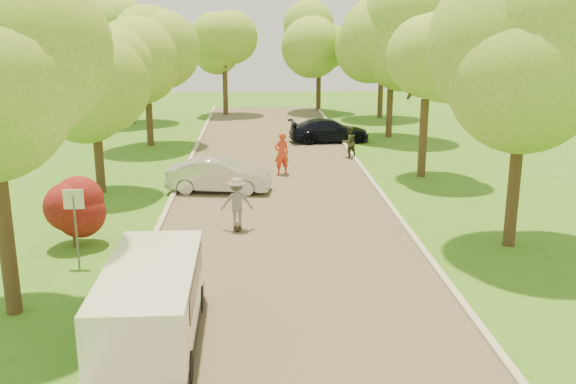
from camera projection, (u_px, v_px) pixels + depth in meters
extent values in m
plane|color=#3A6D1A|center=(295.00, 325.00, 14.30)|extent=(100.00, 100.00, 0.00)
cube|color=#4C4438|center=(281.00, 219.00, 22.03)|extent=(8.00, 60.00, 0.01)
cube|color=#B2AD9E|center=(162.00, 219.00, 21.81)|extent=(0.18, 60.00, 0.12)
cube|color=#B2AD9E|center=(398.00, 216.00, 22.21)|extent=(0.18, 60.00, 0.12)
cylinder|color=#59595E|center=(76.00, 231.00, 17.62)|extent=(0.06, 0.06, 2.00)
cube|color=white|center=(73.00, 199.00, 17.39)|extent=(0.55, 0.04, 0.55)
cylinder|color=#382619|center=(75.00, 236.00, 19.21)|extent=(0.12, 0.12, 0.70)
sphere|color=#590F0F|center=(72.00, 212.00, 19.02)|extent=(1.70, 1.70, 1.70)
cylinder|color=#382619|center=(6.00, 239.00, 14.49)|extent=(0.36, 0.36, 3.60)
sphere|color=#609929|center=(19.00, 65.00, 13.53)|extent=(3.45, 3.45, 3.45)
cylinder|color=#382619|center=(99.00, 153.00, 25.14)|extent=(0.36, 0.36, 3.15)
sphere|color=#609929|center=(93.00, 80.00, 24.41)|extent=(4.20, 4.20, 4.20)
sphere|color=#609929|center=(109.00, 63.00, 24.28)|extent=(3.15, 3.15, 3.15)
cylinder|color=#382619|center=(149.00, 111.00, 34.73)|extent=(0.36, 0.36, 3.83)
sphere|color=#609929|center=(145.00, 47.00, 33.87)|extent=(4.80, 4.80, 4.80)
sphere|color=#609929|center=(158.00, 33.00, 33.72)|extent=(3.60, 3.60, 3.60)
cylinder|color=#382619|center=(514.00, 184.00, 18.97)|extent=(0.36, 0.36, 3.83)
sphere|color=#609929|center=(525.00, 67.00, 18.10)|extent=(5.00, 5.00, 5.00)
sphere|color=#609929|center=(554.00, 40.00, 17.94)|extent=(3.75, 3.75, 3.75)
cylinder|color=#382619|center=(423.00, 138.00, 27.70)|extent=(0.36, 0.36, 3.38)
sphere|color=#609929|center=(427.00, 68.00, 26.93)|extent=(4.40, 4.40, 4.40)
sphere|color=#609929|center=(443.00, 52.00, 26.79)|extent=(3.30, 3.30, 3.30)
cylinder|color=#382619|center=(390.00, 103.00, 37.30)|extent=(0.36, 0.36, 4.05)
sphere|color=#609929|center=(392.00, 39.00, 36.38)|extent=(5.20, 5.20, 5.20)
sphere|color=#609929|center=(407.00, 25.00, 36.22)|extent=(3.90, 3.90, 3.90)
cylinder|color=#382619|center=(132.00, 97.00, 42.36)|extent=(0.36, 0.36, 3.60)
sphere|color=#609929|center=(128.00, 45.00, 41.52)|extent=(5.00, 5.00, 5.00)
sphere|color=#609929|center=(139.00, 33.00, 41.36)|extent=(3.75, 3.75, 3.75)
cylinder|color=#382619|center=(381.00, 90.00, 45.10)|extent=(0.36, 0.36, 3.83)
sphere|color=#609929|center=(382.00, 41.00, 44.22)|extent=(5.00, 5.00, 5.00)
sphere|color=#609929|center=(394.00, 29.00, 44.07)|extent=(3.75, 3.75, 3.75)
cylinder|color=#382619|center=(225.00, 91.00, 46.55)|extent=(0.36, 0.36, 3.38)
sphere|color=#609929|center=(224.00, 47.00, 45.74)|extent=(4.80, 4.80, 4.80)
sphere|color=#609929|center=(234.00, 37.00, 45.60)|extent=(3.60, 3.60, 3.60)
cylinder|color=#382619|center=(319.00, 87.00, 48.79)|extent=(0.36, 0.36, 3.60)
sphere|color=#609929|center=(319.00, 42.00, 47.95)|extent=(5.00, 5.00, 5.00)
sphere|color=#609929|center=(329.00, 32.00, 47.79)|extent=(3.75, 3.75, 3.75)
cube|color=white|center=(151.00, 302.00, 13.21)|extent=(1.88, 4.63, 1.59)
cube|color=black|center=(153.00, 332.00, 13.38)|extent=(1.90, 4.73, 0.29)
cube|color=black|center=(152.00, 281.00, 13.34)|extent=(1.89, 3.29, 0.53)
cylinder|color=black|center=(97.00, 371.00, 11.84)|extent=(0.24, 0.64, 0.63)
cylinder|color=black|center=(186.00, 368.00, 11.94)|extent=(0.24, 0.64, 0.63)
cylinder|color=black|center=(127.00, 301.00, 14.80)|extent=(0.24, 0.64, 0.63)
cylinder|color=black|center=(198.00, 299.00, 14.90)|extent=(0.24, 0.64, 0.63)
imported|color=#B8B8BE|center=(219.00, 175.00, 25.42)|extent=(4.23, 1.95, 1.34)
imported|color=black|center=(329.00, 130.00, 36.08)|extent=(4.66, 2.24, 1.31)
cube|color=black|center=(237.00, 226.00, 20.95)|extent=(0.28, 0.85, 0.02)
cylinder|color=#BFCC4C|center=(239.00, 225.00, 21.25)|extent=(0.03, 0.07, 0.07)
cylinder|color=#BFCC4C|center=(235.00, 225.00, 21.24)|extent=(0.03, 0.07, 0.07)
cylinder|color=#BFCC4C|center=(240.00, 231.00, 20.68)|extent=(0.03, 0.07, 0.07)
cylinder|color=#BFCC4C|center=(235.00, 231.00, 20.67)|extent=(0.03, 0.07, 0.07)
imported|color=slate|center=(237.00, 202.00, 20.73)|extent=(1.09, 0.67, 1.63)
imported|color=red|center=(282.00, 154.00, 28.29)|extent=(0.79, 0.65, 1.88)
imported|color=#2D311D|center=(349.00, 142.00, 31.81)|extent=(0.97, 0.90, 1.60)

